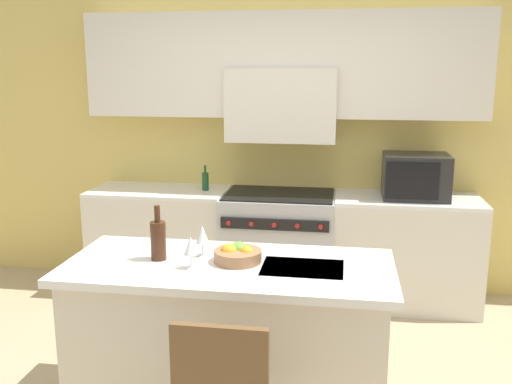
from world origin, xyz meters
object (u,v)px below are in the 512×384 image
at_px(wine_glass_near, 191,247).
at_px(wine_bottle, 158,239).
at_px(wine_glass_far, 202,235).
at_px(fruit_bowl, 237,254).
at_px(microwave, 415,176).
at_px(range_stove, 279,246).
at_px(oil_bottle_on_counter, 205,181).

bearing_deg(wine_glass_near, wine_bottle, 152.63).
bearing_deg(wine_glass_far, fruit_bowl, -16.96).
height_order(microwave, wine_glass_near, microwave).
bearing_deg(wine_bottle, fruit_bowl, 4.29).
relative_size(wine_glass_far, fruit_bowl, 0.68).
distance_m(range_stove, wine_glass_far, 1.73).
bearing_deg(oil_bottle_on_counter, fruit_bowl, -70.60).
xyz_separation_m(range_stove, oil_bottle_on_counter, (-0.65, 0.04, 0.54)).
xyz_separation_m(wine_glass_near, fruit_bowl, (0.23, 0.15, -0.08)).
bearing_deg(fruit_bowl, wine_glass_near, -147.12).
relative_size(microwave, fruit_bowl, 1.95).
bearing_deg(oil_bottle_on_counter, wine_bottle, -84.64).
bearing_deg(fruit_bowl, oil_bottle_on_counter, 109.40).
xyz_separation_m(wine_glass_near, oil_bottle_on_counter, (-0.38, 1.87, -0.02)).
relative_size(range_stove, wine_glass_far, 5.23).
relative_size(wine_bottle, wine_glass_far, 1.74).
bearing_deg(microwave, range_stove, -179.03).
height_order(wine_bottle, oil_bottle_on_counter, wine_bottle).
distance_m(range_stove, fruit_bowl, 1.75).
xyz_separation_m(wine_bottle, wine_glass_far, (0.23, 0.10, 0.00)).
relative_size(wine_glass_near, fruit_bowl, 0.68).
height_order(range_stove, wine_glass_far, wine_glass_far).
distance_m(range_stove, oil_bottle_on_counter, 0.85).
bearing_deg(range_stove, oil_bottle_on_counter, 176.20).
height_order(microwave, wine_bottle, microwave).
relative_size(microwave, wine_glass_near, 2.88).
relative_size(fruit_bowl, oil_bottle_on_counter, 1.21).
relative_size(wine_bottle, fruit_bowl, 1.18).
distance_m(wine_bottle, fruit_bowl, 0.45).
bearing_deg(range_stove, wine_glass_near, -98.26).
height_order(range_stove, fruit_bowl, fruit_bowl).
height_order(wine_glass_far, oil_bottle_on_counter, oil_bottle_on_counter).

